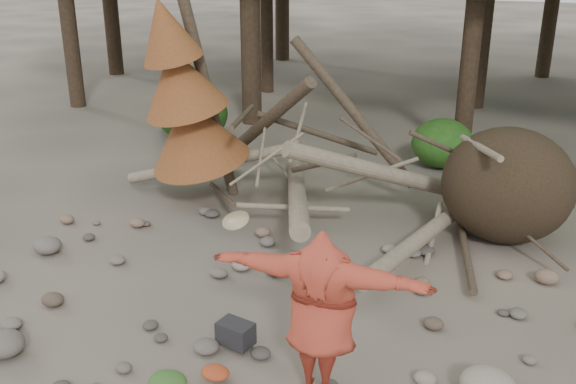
% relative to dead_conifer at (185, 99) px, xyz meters
% --- Properties ---
extents(ground, '(120.00, 120.00, 0.00)m').
position_rel_dead_conifer_xyz_m(ground, '(3.12, -3.37, -2.11)').
color(ground, '#514C44').
rests_on(ground, ground).
extents(deadfall_pile, '(8.55, 5.24, 3.30)m').
position_rel_dead_conifer_xyz_m(deadfall_pile, '(5.13, 0.87, -1.16)').
color(deadfall_pile, '#332619').
rests_on(deadfall_pile, ground).
extents(dead_conifer, '(2.06, 2.16, 4.35)m').
position_rel_dead_conifer_xyz_m(dead_conifer, '(0.00, 0.00, 0.00)').
color(dead_conifer, '#4C3F30').
rests_on(dead_conifer, ground).
extents(bush_left, '(1.80, 1.80, 1.44)m').
position_rel_dead_conifer_xyz_m(bush_left, '(-2.38, 3.83, -1.39)').
color(bush_left, '#204913').
rests_on(bush_left, ground).
extents(bush_mid, '(1.40, 1.40, 1.12)m').
position_rel_dead_conifer_xyz_m(bush_mid, '(3.92, 4.43, -1.55)').
color(bush_mid, '#2A5C1A').
rests_on(bush_mid, ground).
extents(frisbee_thrower, '(2.45, 0.87, 1.98)m').
position_rel_dead_conifer_xyz_m(frisbee_thrower, '(4.42, -4.21, -1.06)').
color(frisbee_thrower, '#AC3927').
rests_on(frisbee_thrower, ground).
extents(backpack, '(0.47, 0.35, 0.29)m').
position_rel_dead_conifer_xyz_m(backpack, '(3.13, -3.82, -1.97)').
color(backpack, black).
rests_on(backpack, ground).
extents(cloth_orange, '(0.35, 0.28, 0.13)m').
position_rel_dead_conifer_xyz_m(cloth_orange, '(3.24, -4.51, -2.05)').
color(cloth_orange, '#A33B1C').
rests_on(cloth_orange, ground).
extents(boulder_front_left, '(0.53, 0.48, 0.32)m').
position_rel_dead_conifer_xyz_m(boulder_front_left, '(0.60, -5.15, -1.95)').
color(boulder_front_left, '#645D53').
rests_on(boulder_front_left, ground).
extents(boulder_mid_left, '(0.48, 0.43, 0.29)m').
position_rel_dead_conifer_xyz_m(boulder_mid_left, '(-1.00, -2.78, -1.97)').
color(boulder_mid_left, '#675E57').
rests_on(boulder_mid_left, ground).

